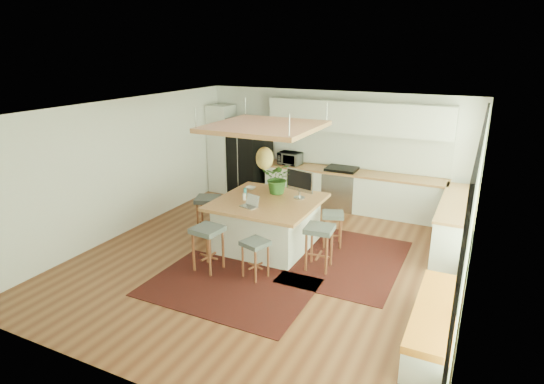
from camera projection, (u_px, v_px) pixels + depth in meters
The scene contains 33 objects.
floor at pixel (270, 259), 8.11m from camera, with size 7.00×7.00×0.00m, color brown.
ceiling at pixel (270, 108), 7.29m from camera, with size 7.00×7.00×0.00m, color white.
wall_back at pixel (334, 148), 10.70m from camera, with size 6.50×6.50×0.00m, color white.
wall_front at pixel (123, 277), 4.70m from camera, with size 6.50×6.50×0.00m, color white.
wall_left at pixel (125, 167), 9.05m from camera, with size 7.00×7.00×0.00m, color white.
wall_right at pixel (476, 218), 6.35m from camera, with size 7.00×7.00×0.00m, color white.
window_wall at pixel (474, 214), 6.35m from camera, with size 0.10×6.20×2.60m, color black, non-canonical shape.
pantry at pixel (222, 149), 11.72m from camera, with size 0.55×0.60×2.25m, color white.
back_counter_base at pixel (351, 192), 10.47m from camera, with size 4.20×0.60×0.88m, color white.
back_counter_top at pixel (352, 173), 10.33m from camera, with size 4.24×0.64×0.05m, color #A9673C.
backsplash at pixel (357, 151), 10.45m from camera, with size 4.20×0.02×0.80m, color white.
upper_cabinets at pixel (357, 117), 10.07m from camera, with size 4.20×0.34×0.70m, color white.
range at pixel (341, 188), 10.56m from camera, with size 0.76×0.62×1.00m, color #A5A5AA, non-canonical shape.
right_counter_base at pixel (456, 226), 8.47m from camera, with size 0.60×2.50×0.88m, color white.
right_counter_top at pixel (459, 203), 8.33m from camera, with size 0.64×2.54×0.05m, color #A9673C.
window_bench at pixel (434, 324), 5.78m from camera, with size 0.52×2.00×0.50m, color white, non-canonical shape.
ceiling_panel at pixel (264, 142), 7.95m from camera, with size 1.86×1.86×0.80m, color #A9673C, non-canonical shape.
rug_near at pixel (228, 287), 7.15m from camera, with size 2.60×1.80×0.01m, color black.
rug_right at pixel (349, 261), 8.04m from camera, with size 1.80×2.60×0.01m, color black.
fridge at pixel (249, 159), 11.45m from camera, with size 0.98×0.76×1.96m, color black, non-canonical shape.
island at pixel (268, 223), 8.51m from camera, with size 1.85×1.85×0.93m, color #A9673C, non-canonical shape.
stool_near_left at pixel (208, 251), 7.63m from camera, with size 0.46×0.46×0.78m, color #464D4E, non-canonical shape.
stool_near_right at pixel (255, 258), 7.37m from camera, with size 0.39×0.39×0.65m, color #464D4E, non-canonical shape.
stool_right_front at pixel (319, 250), 7.67m from camera, with size 0.46×0.46×0.78m, color #464D4E, non-canonical shape.
stool_right_back at pixel (332, 228), 8.56m from camera, with size 0.40×0.40×0.67m, color #464D4E, non-canonical shape.
stool_left_side at pixel (208, 217), 9.14m from camera, with size 0.46×0.46×0.78m, color #464D4E, non-canonical shape.
laptop at pixel (249, 201), 7.98m from camera, with size 0.30×0.32×0.22m, color #A5A5AA, non-canonical shape.
monitor at pixel (300, 185), 8.41m from camera, with size 0.61×0.22×0.56m, color #A5A5AA, non-canonical shape.
microwave at pixel (290, 157), 10.90m from camera, with size 0.54×0.30×0.37m, color #A5A5AA.
island_plant at pixel (278, 181), 8.68m from camera, with size 0.57×0.63×0.49m, color #1E4C19.
island_bowl at pixel (251, 188), 9.01m from camera, with size 0.20×0.20×0.05m, color beige.
island_bottle_0 at pixel (244, 190), 8.65m from camera, with size 0.07×0.07×0.19m, color #2FA5BC.
island_bottle_1 at pixel (245, 195), 8.37m from camera, with size 0.07×0.07×0.19m, color white.
Camera 1 is at (3.25, -6.60, 3.64)m, focal length 29.67 mm.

